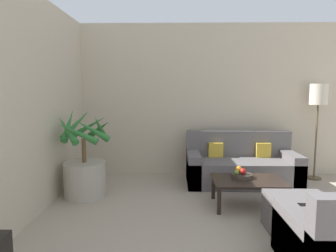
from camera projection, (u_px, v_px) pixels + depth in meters
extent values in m
cube|color=beige|center=(262.00, 100.00, 5.38)|extent=(8.09, 0.06, 2.70)
cylinder|color=#ADA393|center=(85.00, 179.00, 4.31)|extent=(0.59, 0.59, 0.50)
cylinder|color=brown|center=(84.00, 151.00, 4.26)|extent=(0.06, 0.06, 0.34)
cone|color=#2D7533|center=(100.00, 127.00, 4.22)|extent=(0.10, 0.53, 0.41)
cone|color=#2D7533|center=(99.00, 129.00, 4.41)|extent=(0.47, 0.47, 0.34)
cone|color=#2D7533|center=(88.00, 127.00, 4.47)|extent=(0.55, 0.10, 0.37)
cone|color=#2D7533|center=(76.00, 124.00, 4.37)|extent=(0.42, 0.42, 0.46)
cone|color=#2D7533|center=(69.00, 125.00, 4.22)|extent=(0.10, 0.48, 0.47)
cone|color=#2D7533|center=(67.00, 130.00, 4.06)|extent=(0.45, 0.45, 0.39)
cone|color=#2D7533|center=(77.00, 133.00, 3.97)|extent=(0.56, 0.10, 0.33)
cone|color=#2D7533|center=(92.00, 130.00, 4.05)|extent=(0.45, 0.45, 0.39)
cube|color=#605B5B|center=(241.00, 172.00, 4.89)|extent=(1.77, 0.82, 0.40)
cube|color=#605B5B|center=(238.00, 143.00, 5.16)|extent=(1.77, 0.16, 0.43)
cube|color=#605B5B|center=(193.00, 168.00, 4.89)|extent=(0.20, 0.82, 0.52)
cube|color=#605B5B|center=(290.00, 168.00, 4.86)|extent=(0.20, 0.82, 0.52)
cube|color=gold|center=(216.00, 150.00, 5.06)|extent=(0.24, 0.12, 0.24)
cube|color=gold|center=(263.00, 150.00, 5.05)|extent=(0.24, 0.12, 0.24)
cylinder|color=brown|center=(314.00, 178.00, 5.19)|extent=(0.24, 0.24, 0.03)
cylinder|color=brown|center=(316.00, 141.00, 5.12)|extent=(0.03, 0.03, 1.26)
cylinder|color=beige|center=(319.00, 94.00, 5.02)|extent=(0.29, 0.29, 0.35)
cylinder|color=black|center=(219.00, 201.00, 3.68)|extent=(0.05, 0.05, 0.33)
cylinder|color=black|center=(287.00, 202.00, 3.66)|extent=(0.05, 0.05, 0.33)
cylinder|color=black|center=(213.00, 187.00, 4.22)|extent=(0.05, 0.05, 0.33)
cylinder|color=black|center=(272.00, 188.00, 4.20)|extent=(0.05, 0.05, 0.33)
cube|color=black|center=(248.00, 181.00, 3.92)|extent=(0.91, 0.63, 0.03)
cylinder|color=#42382D|center=(242.00, 176.00, 4.01)|extent=(0.27, 0.27, 0.05)
sphere|color=red|center=(243.00, 171.00, 3.97)|extent=(0.08, 0.08, 0.08)
sphere|color=olive|center=(237.00, 172.00, 3.97)|extent=(0.06, 0.06, 0.06)
sphere|color=orange|center=(239.00, 169.00, 4.05)|extent=(0.09, 0.09, 0.09)
cube|color=#605B5B|center=(335.00, 250.00, 2.48)|extent=(0.77, 0.86, 0.41)
cube|color=#605B5B|center=(298.00, 244.00, 2.48)|extent=(0.16, 0.86, 0.51)
cube|color=#605B5B|center=(297.00, 213.00, 3.24)|extent=(0.64, 0.44, 0.40)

